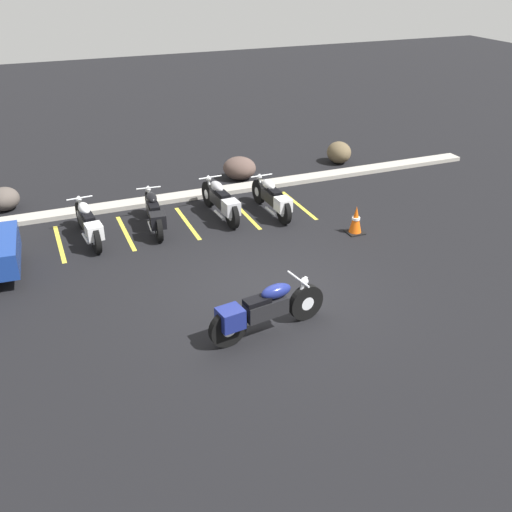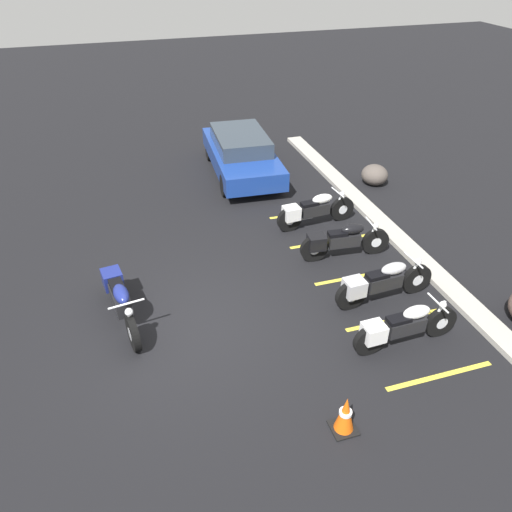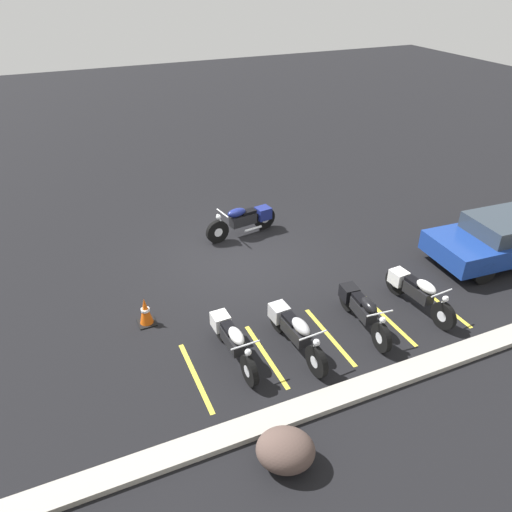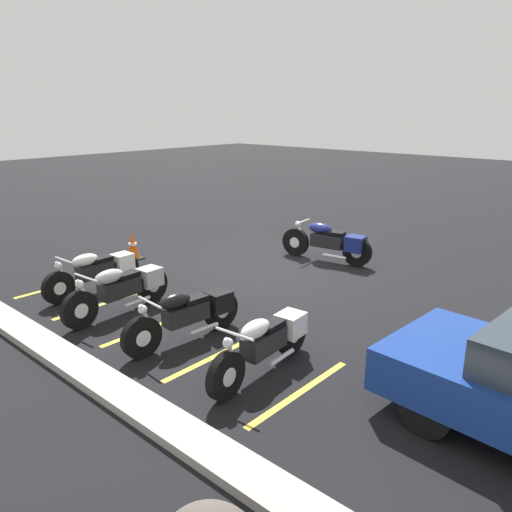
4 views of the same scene
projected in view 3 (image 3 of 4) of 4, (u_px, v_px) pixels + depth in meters
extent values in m
plane|color=black|center=(239.00, 258.00, 13.98)|extent=(60.00, 60.00, 0.00)
cylinder|color=black|center=(218.00, 232.00, 14.56)|extent=(0.71, 0.23, 0.70)
cylinder|color=silver|center=(218.00, 232.00, 14.56)|extent=(0.28, 0.17, 0.27)
cylinder|color=black|center=(264.00, 218.00, 15.31)|extent=(0.71, 0.23, 0.70)
cylinder|color=silver|center=(264.00, 218.00, 15.31)|extent=(0.28, 0.17, 0.27)
cube|color=black|center=(243.00, 220.00, 14.88)|extent=(0.84, 0.42, 0.32)
ellipsoid|color=navy|center=(237.00, 213.00, 14.63)|extent=(0.63, 0.36, 0.25)
cube|color=black|center=(248.00, 212.00, 14.85)|extent=(0.50, 0.32, 0.08)
cube|color=navy|center=(263.00, 213.00, 15.19)|extent=(0.48, 0.44, 0.36)
cylinder|color=silver|center=(221.00, 222.00, 14.48)|extent=(0.28, 0.11, 0.56)
cylinder|color=silver|center=(223.00, 213.00, 14.36)|extent=(0.14, 0.66, 0.04)
sphere|color=silver|center=(218.00, 217.00, 14.34)|extent=(0.15, 0.15, 0.15)
cylinder|color=silver|center=(253.00, 229.00, 15.06)|extent=(0.59, 0.16, 0.07)
cylinder|color=black|center=(443.00, 316.00, 11.19)|extent=(0.17, 0.66, 0.65)
cylinder|color=silver|center=(443.00, 316.00, 11.19)|extent=(0.15, 0.26, 0.25)
cylinder|color=black|center=(396.00, 282.00, 12.34)|extent=(0.17, 0.66, 0.65)
cylinder|color=silver|center=(396.00, 282.00, 12.34)|extent=(0.15, 0.26, 0.25)
cube|color=black|center=(418.00, 292.00, 11.73)|extent=(0.34, 0.77, 0.30)
ellipsoid|color=white|center=(426.00, 287.00, 11.44)|extent=(0.30, 0.57, 0.24)
cube|color=black|center=(414.00, 281.00, 11.75)|extent=(0.27, 0.45, 0.08)
cube|color=white|center=(399.00, 277.00, 12.22)|extent=(0.39, 0.42, 0.34)
cylinder|color=silver|center=(442.00, 304.00, 11.14)|extent=(0.08, 0.26, 0.53)
cylinder|color=silver|center=(442.00, 293.00, 11.06)|extent=(0.62, 0.09, 0.04)
sphere|color=silver|center=(445.00, 299.00, 11.00)|extent=(0.14, 0.14, 0.14)
cylinder|color=silver|center=(413.00, 295.00, 12.12)|extent=(0.11, 0.55, 0.07)
cylinder|color=black|center=(381.00, 337.00, 10.55)|extent=(0.17, 0.66, 0.65)
cylinder|color=silver|center=(381.00, 337.00, 10.55)|extent=(0.14, 0.26, 0.25)
cylinder|color=black|center=(347.00, 297.00, 11.79)|extent=(0.17, 0.66, 0.65)
cylinder|color=silver|center=(347.00, 297.00, 11.79)|extent=(0.14, 0.26, 0.25)
cube|color=black|center=(363.00, 310.00, 11.14)|extent=(0.34, 0.77, 0.30)
ellipsoid|color=black|center=(369.00, 305.00, 10.84)|extent=(0.30, 0.57, 0.24)
cube|color=black|center=(360.00, 299.00, 11.17)|extent=(0.27, 0.45, 0.08)
cube|color=black|center=(349.00, 292.00, 11.66)|extent=(0.39, 0.42, 0.33)
cylinder|color=silver|center=(380.00, 325.00, 10.52)|extent=(0.08, 0.26, 0.52)
cylinder|color=silver|center=(380.00, 313.00, 10.43)|extent=(0.61, 0.09, 0.04)
sphere|color=silver|center=(383.00, 320.00, 10.37)|extent=(0.14, 0.14, 0.14)
cylinder|color=silver|center=(362.00, 313.00, 11.53)|extent=(0.12, 0.55, 0.07)
cylinder|color=black|center=(317.00, 361.00, 9.92)|extent=(0.16, 0.68, 0.67)
cylinder|color=silver|center=(317.00, 361.00, 9.92)|extent=(0.14, 0.26, 0.25)
cylinder|color=black|center=(278.00, 317.00, 11.12)|extent=(0.16, 0.68, 0.67)
cylinder|color=silver|center=(278.00, 317.00, 11.12)|extent=(0.14, 0.26, 0.25)
cube|color=black|center=(295.00, 331.00, 10.48)|extent=(0.33, 0.79, 0.30)
ellipsoid|color=#B7B7BC|center=(301.00, 326.00, 10.19)|extent=(0.30, 0.58, 0.24)
cube|color=black|center=(291.00, 319.00, 10.51)|extent=(0.27, 0.46, 0.08)
cube|color=#B7B7BC|center=(279.00, 312.00, 10.99)|extent=(0.39, 0.43, 0.35)
cylinder|color=silver|center=(314.00, 347.00, 9.88)|extent=(0.08, 0.27, 0.54)
cylinder|color=silver|center=(313.00, 335.00, 9.79)|extent=(0.63, 0.07, 0.04)
sphere|color=silver|center=(317.00, 342.00, 9.73)|extent=(0.14, 0.14, 0.14)
cylinder|color=silver|center=(294.00, 333.00, 10.89)|extent=(0.10, 0.56, 0.07)
cylinder|color=black|center=(249.00, 370.00, 9.72)|extent=(0.14, 0.65, 0.64)
cylinder|color=silver|center=(249.00, 370.00, 9.72)|extent=(0.13, 0.25, 0.24)
cylinder|color=black|center=(220.00, 326.00, 10.88)|extent=(0.14, 0.65, 0.64)
cylinder|color=silver|center=(220.00, 326.00, 10.88)|extent=(0.13, 0.25, 0.24)
cube|color=black|center=(233.00, 340.00, 10.26)|extent=(0.30, 0.75, 0.29)
ellipsoid|color=white|center=(236.00, 336.00, 9.98)|extent=(0.27, 0.56, 0.23)
cube|color=black|center=(229.00, 328.00, 10.29)|extent=(0.25, 0.44, 0.08)
cube|color=white|center=(221.00, 321.00, 10.76)|extent=(0.37, 0.40, 0.33)
cylinder|color=silver|center=(247.00, 357.00, 9.68)|extent=(0.07, 0.26, 0.52)
cylinder|color=silver|center=(245.00, 345.00, 9.59)|extent=(0.61, 0.06, 0.04)
sphere|color=silver|center=(248.00, 352.00, 9.53)|extent=(0.14, 0.14, 0.14)
cylinder|color=silver|center=(234.00, 342.00, 10.65)|extent=(0.09, 0.54, 0.07)
cylinder|color=black|center=(483.00, 272.00, 12.75)|extent=(0.65, 0.26, 0.64)
cylinder|color=black|center=(443.00, 243.00, 14.03)|extent=(0.65, 0.26, 0.64)
cube|color=navy|center=(505.00, 241.00, 13.67)|extent=(4.40, 2.06, 0.55)
cube|color=#A8A399|center=(348.00, 393.00, 9.56)|extent=(18.00, 0.50, 0.12)
ellipsoid|color=brown|center=(285.00, 450.00, 8.13)|extent=(1.26, 1.20, 0.68)
cube|color=black|center=(147.00, 323.00, 11.47)|extent=(0.40, 0.40, 0.03)
cone|color=#EA590F|center=(145.00, 311.00, 11.30)|extent=(0.32, 0.32, 0.69)
cylinder|color=white|center=(145.00, 310.00, 11.29)|extent=(0.20, 0.20, 0.06)
cube|color=gold|center=(440.00, 303.00, 12.15)|extent=(0.10, 2.10, 0.00)
cube|color=gold|center=(387.00, 319.00, 11.62)|extent=(0.10, 2.10, 0.00)
cube|color=gold|center=(329.00, 336.00, 11.08)|extent=(0.10, 2.10, 0.00)
cube|color=gold|center=(266.00, 355.00, 10.55)|extent=(0.10, 2.10, 0.00)
cube|color=gold|center=(196.00, 377.00, 10.01)|extent=(0.10, 2.10, 0.00)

